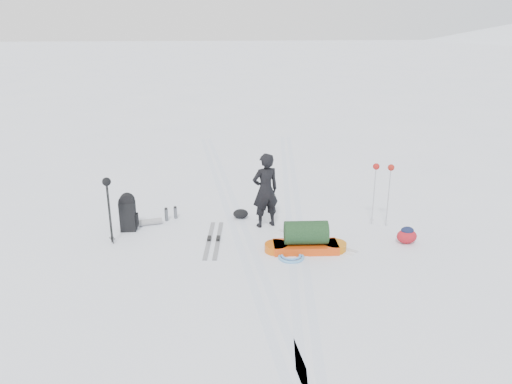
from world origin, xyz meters
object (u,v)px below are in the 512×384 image
Objects in this scene: skier at (265,190)px; expedition_rucksack at (131,213)px; pulk_sled at (306,240)px; ski_poles_black at (107,190)px.

expedition_rucksack is (-2.84, 0.09, -0.43)m from skier.
pulk_sled is (0.62, -1.31, -0.58)m from skier.
expedition_rucksack is (-3.47, 1.40, 0.14)m from pulk_sled.
skier is 3.21m from ski_poles_black.
pulk_sled is 3.94m from ski_poles_black.
skier is 1.01× the size of pulk_sled.
expedition_rucksack reaches higher than pulk_sled.
skier is 1.18× the size of ski_poles_black.
skier reaches higher than ski_poles_black.
skier is 2.88m from expedition_rucksack.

